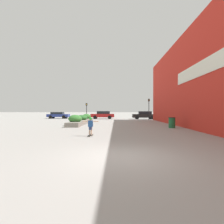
{
  "coord_description": "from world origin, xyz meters",
  "views": [
    {
      "loc": [
        -0.21,
        -6.6,
        1.77
      ],
      "look_at": [
        -0.69,
        14.82,
        1.55
      ],
      "focal_mm": 28.0,
      "sensor_mm": 36.0,
      "label": 1
    }
  ],
  "objects_px": {
    "trash_bin": "(172,123)",
    "traffic_light_right": "(149,106)",
    "skateboard": "(91,135)",
    "skateboarder": "(91,124)",
    "traffic_light_left": "(87,108)",
    "car_center_right": "(144,115)",
    "car_leftmost": "(58,115)",
    "car_rightmost": "(189,115)",
    "car_center_left": "(103,115)"
  },
  "relations": [
    {
      "from": "trash_bin",
      "to": "traffic_light_right",
      "type": "relative_size",
      "value": 0.27
    },
    {
      "from": "skateboard",
      "to": "trash_bin",
      "type": "xyz_separation_m",
      "value": [
        7.33,
        5.72,
        0.46
      ]
    },
    {
      "from": "skateboarder",
      "to": "traffic_light_left",
      "type": "relative_size",
      "value": 0.39
    },
    {
      "from": "skateboarder",
      "to": "car_center_right",
      "type": "xyz_separation_m",
      "value": [
        7.34,
        22.97,
        -0.01
      ]
    },
    {
      "from": "car_leftmost",
      "to": "skateboard",
      "type": "bearing_deg",
      "value": 22.89
    },
    {
      "from": "skateboarder",
      "to": "car_rightmost",
      "type": "height_order",
      "value": "car_rightmost"
    },
    {
      "from": "skateboard",
      "to": "car_rightmost",
      "type": "distance_m",
      "value": 28.56
    },
    {
      "from": "car_center_right",
      "to": "traffic_light_right",
      "type": "bearing_deg",
      "value": -173.48
    },
    {
      "from": "car_leftmost",
      "to": "car_rightmost",
      "type": "bearing_deg",
      "value": 86.4
    },
    {
      "from": "trash_bin",
      "to": "car_center_right",
      "type": "distance_m",
      "value": 17.25
    },
    {
      "from": "skateboarder",
      "to": "traffic_light_left",
      "type": "height_order",
      "value": "traffic_light_left"
    },
    {
      "from": "skateboard",
      "to": "traffic_light_right",
      "type": "height_order",
      "value": "traffic_light_right"
    },
    {
      "from": "car_center_left",
      "to": "car_center_right",
      "type": "bearing_deg",
      "value": -96.0
    },
    {
      "from": "trash_bin",
      "to": "traffic_light_right",
      "type": "xyz_separation_m",
      "value": [
        0.37,
        14.14,
        2.06
      ]
    },
    {
      "from": "car_leftmost",
      "to": "traffic_light_left",
      "type": "relative_size",
      "value": 1.48
    },
    {
      "from": "car_center_left",
      "to": "car_center_right",
      "type": "xyz_separation_m",
      "value": [
        8.29,
        -0.87,
        -0.03
      ]
    },
    {
      "from": "car_leftmost",
      "to": "car_center_left",
      "type": "distance_m",
      "value": 9.72
    },
    {
      "from": "car_leftmost",
      "to": "car_center_right",
      "type": "xyz_separation_m",
      "value": [
        17.93,
        -2.12,
        0.05
      ]
    },
    {
      "from": "skateboarder",
      "to": "car_center_right",
      "type": "distance_m",
      "value": 24.11
    },
    {
      "from": "skateboard",
      "to": "traffic_light_left",
      "type": "distance_m",
      "value": 20.35
    },
    {
      "from": "car_rightmost",
      "to": "traffic_light_left",
      "type": "height_order",
      "value": "traffic_light_left"
    },
    {
      "from": "skateboard",
      "to": "car_leftmost",
      "type": "distance_m",
      "value": 27.24
    },
    {
      "from": "traffic_light_left",
      "to": "traffic_light_right",
      "type": "distance_m",
      "value": 11.35
    },
    {
      "from": "skateboarder",
      "to": "car_leftmost",
      "type": "distance_m",
      "value": 27.24
    },
    {
      "from": "car_leftmost",
      "to": "car_center_left",
      "type": "xyz_separation_m",
      "value": [
        9.64,
        -1.25,
        0.08
      ]
    },
    {
      "from": "skateboarder",
      "to": "trash_bin",
      "type": "height_order",
      "value": "skateboarder"
    },
    {
      "from": "skateboarder",
      "to": "car_leftmost",
      "type": "height_order",
      "value": "car_leftmost"
    },
    {
      "from": "traffic_light_right",
      "to": "traffic_light_left",
      "type": "bearing_deg",
      "value": 179.77
    },
    {
      "from": "traffic_light_right",
      "to": "car_center_right",
      "type": "bearing_deg",
      "value": 96.52
    },
    {
      "from": "trash_bin",
      "to": "car_leftmost",
      "type": "distance_m",
      "value": 26.39
    },
    {
      "from": "skateboarder",
      "to": "car_center_right",
      "type": "bearing_deg",
      "value": 82.08
    },
    {
      "from": "car_center_left",
      "to": "car_rightmost",
      "type": "height_order",
      "value": "car_center_left"
    },
    {
      "from": "car_leftmost",
      "to": "traffic_light_left",
      "type": "height_order",
      "value": "traffic_light_left"
    },
    {
      "from": "car_rightmost",
      "to": "traffic_light_right",
      "type": "distance_m",
      "value": 9.53
    },
    {
      "from": "skateboarder",
      "to": "trash_bin",
      "type": "xyz_separation_m",
      "value": [
        7.33,
        5.72,
        -0.29
      ]
    },
    {
      "from": "car_center_left",
      "to": "car_rightmost",
      "type": "bearing_deg",
      "value": -91.48
    },
    {
      "from": "car_center_left",
      "to": "traffic_light_right",
      "type": "distance_m",
      "value": 9.68
    },
    {
      "from": "car_leftmost",
      "to": "trash_bin",
      "type": "bearing_deg",
      "value": 42.78
    },
    {
      "from": "traffic_light_right",
      "to": "skateboard",
      "type": "bearing_deg",
      "value": -111.17
    },
    {
      "from": "traffic_light_left",
      "to": "traffic_light_right",
      "type": "xyz_separation_m",
      "value": [
        11.34,
        -0.05,
        0.47
      ]
    },
    {
      "from": "car_center_right",
      "to": "traffic_light_right",
      "type": "xyz_separation_m",
      "value": [
        0.35,
        -3.1,
        1.78
      ]
    },
    {
      "from": "traffic_light_right",
      "to": "car_rightmost",
      "type": "bearing_deg",
      "value": 22.13
    },
    {
      "from": "trash_bin",
      "to": "skateboard",
      "type": "bearing_deg",
      "value": -142.0
    },
    {
      "from": "skateboarder",
      "to": "trash_bin",
      "type": "relative_size",
      "value": 1.14
    },
    {
      "from": "trash_bin",
      "to": "car_center_left",
      "type": "distance_m",
      "value": 19.92
    },
    {
      "from": "skateboard",
      "to": "car_center_right",
      "type": "relative_size",
      "value": 0.18
    },
    {
      "from": "skateboard",
      "to": "car_center_right",
      "type": "xyz_separation_m",
      "value": [
        7.34,
        22.97,
        0.74
      ]
    },
    {
      "from": "skateboarder",
      "to": "car_rightmost",
      "type": "bearing_deg",
      "value": 64.83
    },
    {
      "from": "car_leftmost",
      "to": "car_center_right",
      "type": "bearing_deg",
      "value": 83.25
    },
    {
      "from": "skateboard",
      "to": "trash_bin",
      "type": "height_order",
      "value": "trash_bin"
    }
  ]
}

